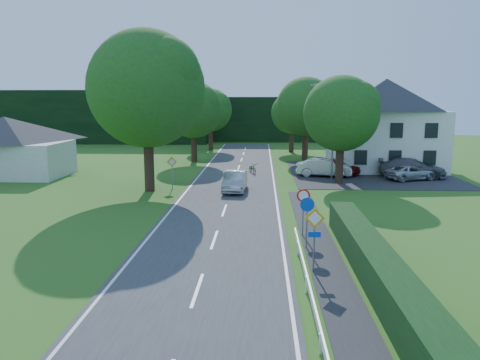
{
  "coord_description": "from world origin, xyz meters",
  "views": [
    {
      "loc": [
        2.24,
        -9.56,
        6.72
      ],
      "look_at": [
        0.87,
        19.92,
        1.58
      ],
      "focal_mm": 35.0,
      "sensor_mm": 36.0,
      "label": 1
    }
  ],
  "objects_px": {
    "parked_car_silver_b": "(411,173)",
    "parasol": "(339,166)",
    "parked_car_red": "(337,166)",
    "parked_car_grey": "(412,168)",
    "streetlight": "(332,126)",
    "moving_car": "(235,181)",
    "motorcycle": "(253,168)",
    "parked_car_silver_a": "(324,167)"
  },
  "relations": [
    {
      "from": "parked_car_grey",
      "to": "motorcycle",
      "type": "bearing_deg",
      "value": 100.18
    },
    {
      "from": "streetlight",
      "to": "motorcycle",
      "type": "relative_size",
      "value": 4.43
    },
    {
      "from": "streetlight",
      "to": "moving_car",
      "type": "height_order",
      "value": "streetlight"
    },
    {
      "from": "moving_car",
      "to": "parasol",
      "type": "relative_size",
      "value": 2.3
    },
    {
      "from": "parked_car_silver_a",
      "to": "parasol",
      "type": "xyz_separation_m",
      "value": [
        1.27,
        0.12,
        0.07
      ]
    },
    {
      "from": "motorcycle",
      "to": "parasol",
      "type": "height_order",
      "value": "parasol"
    },
    {
      "from": "moving_car",
      "to": "parked_car_silver_b",
      "type": "distance_m",
      "value": 15.41
    },
    {
      "from": "parked_car_grey",
      "to": "moving_car",
      "type": "bearing_deg",
      "value": 131.38
    },
    {
      "from": "motorcycle",
      "to": "streetlight",
      "type": "bearing_deg",
      "value": -38.96
    },
    {
      "from": "parasol",
      "to": "motorcycle",
      "type": "bearing_deg",
      "value": 169.66
    },
    {
      "from": "streetlight",
      "to": "parked_car_red",
      "type": "relative_size",
      "value": 1.91
    },
    {
      "from": "parked_car_red",
      "to": "parked_car_grey",
      "type": "distance_m",
      "value": 6.34
    },
    {
      "from": "parked_car_red",
      "to": "parasol",
      "type": "bearing_deg",
      "value": -151.55
    },
    {
      "from": "moving_car",
      "to": "parked_car_grey",
      "type": "xyz_separation_m",
      "value": [
        14.9,
        6.86,
        0.09
      ]
    },
    {
      "from": "streetlight",
      "to": "parasol",
      "type": "height_order",
      "value": "streetlight"
    },
    {
      "from": "parked_car_grey",
      "to": "parked_car_silver_b",
      "type": "bearing_deg",
      "value": 176.59
    },
    {
      "from": "parked_car_red",
      "to": "parked_car_silver_b",
      "type": "relative_size",
      "value": 0.97
    },
    {
      "from": "moving_car",
      "to": "motorcycle",
      "type": "xyz_separation_m",
      "value": [
        1.13,
        8.42,
        -0.25
      ]
    },
    {
      "from": "motorcycle",
      "to": "parked_car_grey",
      "type": "height_order",
      "value": "parked_car_grey"
    },
    {
      "from": "parked_car_silver_a",
      "to": "parked_car_silver_b",
      "type": "relative_size",
      "value": 1.11
    },
    {
      "from": "parked_car_silver_a",
      "to": "parked_car_grey",
      "type": "xyz_separation_m",
      "value": [
        7.51,
        -0.07,
        0.02
      ]
    },
    {
      "from": "streetlight",
      "to": "parasol",
      "type": "bearing_deg",
      "value": 51.51
    },
    {
      "from": "parked_car_red",
      "to": "motorcycle",
      "type": "bearing_deg",
      "value": 116.9
    },
    {
      "from": "parked_car_silver_b",
      "to": "parked_car_grey",
      "type": "bearing_deg",
      "value": -41.2
    },
    {
      "from": "moving_car",
      "to": "parasol",
      "type": "bearing_deg",
      "value": 41.25
    },
    {
      "from": "streetlight",
      "to": "motorcycle",
      "type": "height_order",
      "value": "streetlight"
    },
    {
      "from": "motorcycle",
      "to": "parked_car_red",
      "type": "height_order",
      "value": "parked_car_red"
    },
    {
      "from": "moving_car",
      "to": "parked_car_silver_a",
      "type": "bearing_deg",
      "value": 45.25
    },
    {
      "from": "parked_car_grey",
      "to": "parked_car_silver_a",
      "type": "bearing_deg",
      "value": 106.1
    },
    {
      "from": "motorcycle",
      "to": "parked_car_silver_a",
      "type": "xyz_separation_m",
      "value": [
        6.26,
        -1.49,
        0.32
      ]
    },
    {
      "from": "motorcycle",
      "to": "parked_car_silver_a",
      "type": "height_order",
      "value": "parked_car_silver_a"
    },
    {
      "from": "moving_car",
      "to": "parked_car_red",
      "type": "height_order",
      "value": "moving_car"
    },
    {
      "from": "streetlight",
      "to": "parked_car_silver_a",
      "type": "relative_size",
      "value": 1.67
    },
    {
      "from": "streetlight",
      "to": "parasol",
      "type": "xyz_separation_m",
      "value": [
        0.89,
        1.12,
        -3.56
      ]
    },
    {
      "from": "parked_car_red",
      "to": "parked_car_grey",
      "type": "xyz_separation_m",
      "value": [
        6.23,
        -1.21,
        0.1
      ]
    },
    {
      "from": "parked_car_silver_b",
      "to": "parasol",
      "type": "relative_size",
      "value": 2.26
    },
    {
      "from": "streetlight",
      "to": "parked_car_silver_a",
      "type": "distance_m",
      "value": 3.79
    },
    {
      "from": "motorcycle",
      "to": "parked_car_silver_b",
      "type": "distance_m",
      "value": 13.59
    },
    {
      "from": "parked_car_red",
      "to": "streetlight",
      "type": "bearing_deg",
      "value": -173.52
    },
    {
      "from": "streetlight",
      "to": "parked_car_grey",
      "type": "bearing_deg",
      "value": 7.38
    },
    {
      "from": "parked_car_red",
      "to": "parked_car_silver_b",
      "type": "distance_m",
      "value": 6.28
    },
    {
      "from": "parked_car_silver_b",
      "to": "parasol",
      "type": "distance_m",
      "value": 5.96
    }
  ]
}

